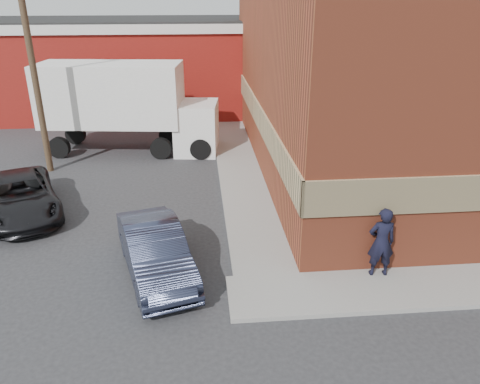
# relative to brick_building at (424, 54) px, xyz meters

# --- Properties ---
(ground) EXTENTS (90.00, 90.00, 0.00)m
(ground) POSITION_rel_brick_building_xyz_m (-8.50, -9.00, -4.68)
(ground) COLOR #28282B
(ground) RESTS_ON ground
(brick_building) EXTENTS (14.25, 18.25, 9.36)m
(brick_building) POSITION_rel_brick_building_xyz_m (0.00, 0.00, 0.00)
(brick_building) COLOR #993F27
(brick_building) RESTS_ON ground
(sidewalk_west) EXTENTS (1.80, 18.00, 0.12)m
(sidewalk_west) POSITION_rel_brick_building_xyz_m (-7.90, 0.00, -4.62)
(sidewalk_west) COLOR gray
(sidewalk_west) RESTS_ON ground
(warehouse) EXTENTS (16.30, 8.30, 5.60)m
(warehouse) POSITION_rel_brick_building_xyz_m (-14.50, 11.00, -1.87)
(warehouse) COLOR maroon
(warehouse) RESTS_ON ground
(utility_pole) EXTENTS (2.00, 0.26, 9.00)m
(utility_pole) POSITION_rel_brick_building_xyz_m (-16.00, 0.00, 0.06)
(utility_pole) COLOR #4E3B27
(utility_pole) RESTS_ON ground
(man) EXTENTS (0.73, 0.50, 1.95)m
(man) POSITION_rel_brick_building_xyz_m (-4.92, -9.25, -3.59)
(man) COLOR black
(man) RESTS_ON sidewalk_south
(sedan) EXTENTS (2.60, 4.54, 1.41)m
(sedan) POSITION_rel_brick_building_xyz_m (-10.85, -8.50, -3.98)
(sedan) COLOR #292E44
(sedan) RESTS_ON ground
(suv_a) EXTENTS (3.93, 5.32, 1.34)m
(suv_a) POSITION_rel_brick_building_xyz_m (-15.71, -4.31, -4.01)
(suv_a) COLOR black
(suv_a) RESTS_ON ground
(box_truck) EXTENTS (8.61, 3.45, 4.13)m
(box_truck) POSITION_rel_brick_building_xyz_m (-12.73, 2.41, -2.30)
(box_truck) COLOR white
(box_truck) RESTS_ON ground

